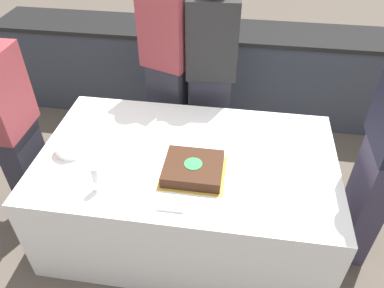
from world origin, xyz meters
TOP-DOWN VIEW (x-y plane):
  - ground_plane at (0.00, 0.00)m, footprint 14.00×14.00m
  - back_counter at (0.00, 1.66)m, footprint 4.40×0.58m
  - dining_table at (0.00, 0.00)m, footprint 1.96×1.18m
  - cake at (0.06, -0.16)m, footprint 0.40×0.36m
  - plate_stack at (-0.77, -0.08)m, footprint 0.20×0.20m
  - wine_glass at (-0.48, -0.38)m, footprint 0.06×0.06m
  - side_plate_near_cake at (0.01, 0.13)m, footprint 0.17×0.17m
  - utensil_pile at (-0.02, -0.45)m, footprint 0.16×0.09m
  - person_cutting_cake at (0.06, 0.81)m, footprint 0.40×0.23m
  - person_seated_left at (-1.20, 0.00)m, footprint 0.22×0.38m
  - person_standing_back at (-0.30, 0.81)m, footprint 0.41×0.32m

SIDE VIEW (x-z plane):
  - ground_plane at x=0.00m, z-range 0.00..0.00m
  - dining_table at x=0.00m, z-range 0.00..0.73m
  - back_counter at x=0.00m, z-range 0.00..0.92m
  - side_plate_near_cake at x=0.01m, z-range 0.73..0.74m
  - utensil_pile at x=-0.02m, z-range 0.73..0.75m
  - cake at x=0.06m, z-range 0.73..0.81m
  - plate_stack at x=-0.77m, z-range 0.73..0.81m
  - person_seated_left at x=-1.20m, z-range 0.04..1.65m
  - wine_glass at x=-0.48m, z-range 0.76..0.93m
  - person_cutting_cake at x=0.06m, z-range 0.03..1.73m
  - person_standing_back at x=-0.30m, z-range 0.04..1.81m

